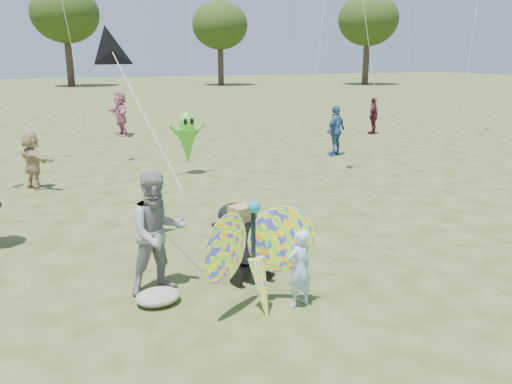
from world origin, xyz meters
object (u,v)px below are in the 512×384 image
child_girl (300,268)px  butterfly_kite (257,258)px  crowd_c (336,130)px  crowd_j (120,113)px  crowd_d (33,160)px  jogging_stroller (240,235)px  crowd_h (373,116)px  adult_man (158,233)px  alien_kite (187,140)px

child_girl → butterfly_kite: bearing=-19.0°
crowd_c → crowd_j: (-5.64, 7.51, 0.08)m
crowd_d → jogging_stroller: (2.64, -6.79, -0.11)m
crowd_h → butterfly_kite: crowd_h is taller
adult_man → butterfly_kite: bearing=-55.8°
butterfly_kite → crowd_j: bearing=85.5°
crowd_c → crowd_j: crowd_j is taller
crowd_j → alien_kite: bearing=-4.8°
crowd_h → butterfly_kite: 16.18m
crowd_c → crowd_j: 9.39m
crowd_j → jogging_stroller: size_ratio=1.63×
crowd_c → butterfly_kite: (-6.89, -8.50, -0.10)m
butterfly_kite → crowd_d: bearing=106.5°
adult_man → crowd_h: size_ratio=1.11×
crowd_j → crowd_h: bearing=59.7°
crowd_h → jogging_stroller: 15.14m
crowd_h → alien_kite: (-9.45, -3.97, 0.20)m
jogging_stroller → alien_kite: bearing=63.3°
crowd_d → alien_kite: 3.95m
child_girl → jogging_stroller: bearing=-86.1°
crowd_c → butterfly_kite: bearing=26.1°
adult_man → butterfly_kite: 1.48m
jogging_stroller → alien_kite: 6.82m
crowd_c → butterfly_kite: 10.95m
crowd_c → adult_man: bearing=18.4°
butterfly_kite → crowd_h: bearing=47.0°
jogging_stroller → crowd_c: bearing=32.3°
crowd_d → alien_kite: size_ratio=0.83×
child_girl → crowd_d: bearing=-79.0°
jogging_stroller → crowd_d: bearing=95.6°
crowd_d → crowd_h: 13.94m
crowd_c → crowd_j: bearing=-77.9°
crowd_h → crowd_j: bearing=-57.6°
crowd_d → jogging_stroller: 7.29m
jogging_stroller → butterfly_kite: 1.22m
jogging_stroller → crowd_h: bearing=29.1°
child_girl → crowd_j: size_ratio=0.58×
crowd_d → crowd_h: bearing=-99.7°
crowd_c → alien_kite: bearing=-17.9°
child_girl → crowd_c: bearing=-135.3°
jogging_stroller → alien_kite: alien_kite is taller
crowd_h → butterfly_kite: size_ratio=0.89×
crowd_d → crowd_j: size_ratio=0.79×
adult_man → butterfly_kite: size_ratio=0.99×
child_girl → adult_man: (-1.54, 1.21, 0.33)m
crowd_h → adult_man: bearing=7.3°
jogging_stroller → butterfly_kite: butterfly_kite is taller
adult_man → alien_kite: bearing=62.3°
crowd_h → jogging_stroller: size_ratio=1.38×
crowd_d → adult_man: bearing=165.7°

